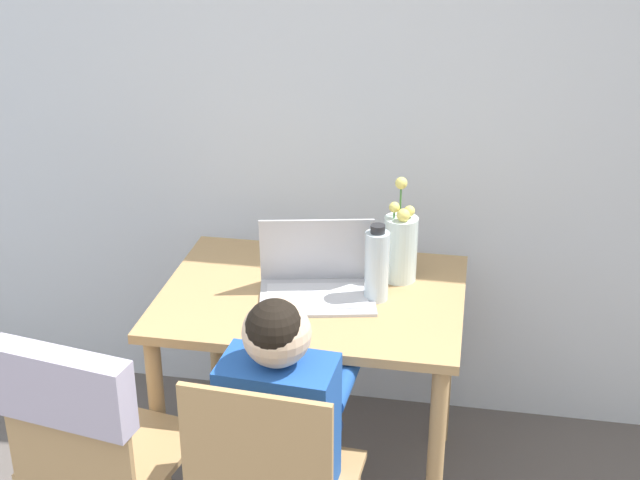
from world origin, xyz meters
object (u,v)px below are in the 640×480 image
laptop (317,277)px  water_bottle (377,265)px  flower_vase (400,245)px  chair_spare (85,432)px  person_seated (285,415)px

laptop → water_bottle: 0.20m
flower_vase → water_bottle: size_ratio=1.37×
laptop → water_bottle: water_bottle is taller
chair_spare → water_bottle: size_ratio=3.53×
flower_vase → water_bottle: (-0.06, -0.15, -0.00)m
chair_spare → person_seated: 0.54m
person_seated → flower_vase: size_ratio=2.98×
laptop → water_bottle: bearing=-12.6°
person_seated → laptop: person_seated is taller
person_seated → water_bottle: size_ratio=4.10×
laptop → flower_vase: (0.25, 0.15, 0.06)m
person_seated → water_bottle: person_seated is taller
person_seated → water_bottle: 0.60m
laptop → person_seated: bearing=-100.7°
chair_spare → person_seated: (0.53, 0.11, 0.05)m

